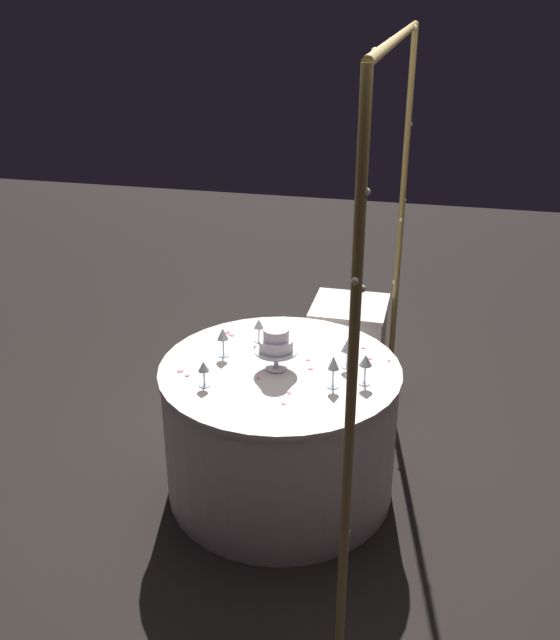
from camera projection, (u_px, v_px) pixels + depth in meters
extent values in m
plane|color=black|center=(280.00, 487.00, 4.00)|extent=(12.00, 12.00, 0.00)
cylinder|color=olive|center=(400.00, 231.00, 4.39)|extent=(0.04, 0.04, 2.35)
cylinder|color=olive|center=(349.00, 430.00, 2.42)|extent=(0.04, 0.04, 2.35)
cylinder|color=olive|center=(400.00, 37.00, 2.91)|extent=(2.23, 0.04, 0.04)
sphere|color=#F9EAB2|center=(404.00, 200.00, 4.30)|extent=(0.02, 0.02, 0.02)
sphere|color=#F9EAB2|center=(341.00, 628.00, 2.81)|extent=(0.02, 0.02, 0.02)
sphere|color=#F9EAB2|center=(415.00, 27.00, 3.59)|extent=(0.02, 0.02, 0.02)
sphere|color=#F9EAB2|center=(399.00, 254.00, 4.47)|extent=(0.02, 0.02, 0.02)
sphere|color=#F9EAB2|center=(355.00, 281.00, 2.17)|extent=(0.02, 0.02, 0.02)
sphere|color=#F9EAB2|center=(402.00, 33.00, 3.14)|extent=(0.02, 0.02, 0.02)
sphere|color=#F9EAB2|center=(401.00, 220.00, 4.34)|extent=(0.02, 0.02, 0.02)
sphere|color=#F9EAB2|center=(366.00, 192.00, 2.07)|extent=(0.02, 0.02, 0.02)
sphere|color=#F9EAB2|center=(391.00, 41.00, 2.69)|extent=(0.02, 0.02, 0.02)
sphere|color=#F9EAB2|center=(410.00, 124.00, 4.13)|extent=(0.02, 0.02, 0.02)
sphere|color=#F9EAB2|center=(362.00, 289.00, 2.20)|extent=(0.02, 0.02, 0.02)
sphere|color=#F9EAB2|center=(375.00, 51.00, 2.25)|extent=(0.02, 0.02, 0.02)
sphere|color=#F9EAB2|center=(394.00, 282.00, 4.52)|extent=(0.02, 0.02, 0.02)
sphere|color=#F9EAB2|center=(347.00, 531.00, 2.62)|extent=(0.02, 0.02, 0.02)
cylinder|color=silver|center=(280.00, 431.00, 3.85)|extent=(1.23, 1.23, 0.74)
cylinder|color=silver|center=(280.00, 369.00, 3.69)|extent=(1.25, 1.25, 0.02)
cube|color=silver|center=(348.00, 356.00, 4.67)|extent=(0.45, 0.45, 0.70)
cube|color=silver|center=(350.00, 306.00, 4.52)|extent=(0.47, 0.47, 0.02)
cylinder|color=silver|center=(276.00, 368.00, 3.67)|extent=(0.11, 0.11, 0.01)
cylinder|color=silver|center=(276.00, 360.00, 3.65)|extent=(0.02, 0.02, 0.09)
cylinder|color=silver|center=(276.00, 351.00, 3.63)|extent=(0.22, 0.22, 0.01)
cylinder|color=white|center=(276.00, 345.00, 3.61)|extent=(0.17, 0.17, 0.06)
cylinder|color=white|center=(276.00, 334.00, 3.59)|extent=(0.13, 0.13, 0.06)
cylinder|color=silver|center=(259.00, 341.00, 3.95)|extent=(0.06, 0.06, 0.00)
cylinder|color=silver|center=(259.00, 334.00, 3.94)|extent=(0.01, 0.01, 0.08)
cone|color=silver|center=(259.00, 324.00, 3.91)|extent=(0.05, 0.05, 0.05)
cylinder|color=silver|center=(205.00, 385.00, 3.52)|extent=(0.06, 0.06, 0.00)
cylinder|color=silver|center=(204.00, 378.00, 3.50)|extent=(0.01, 0.01, 0.08)
cone|color=silver|center=(204.00, 366.00, 3.47)|extent=(0.06, 0.06, 0.05)
cylinder|color=silver|center=(333.00, 386.00, 3.51)|extent=(0.06, 0.06, 0.00)
cylinder|color=silver|center=(333.00, 377.00, 3.48)|extent=(0.01, 0.01, 0.10)
cone|color=silver|center=(333.00, 362.00, 3.45)|extent=(0.06, 0.06, 0.07)
cylinder|color=silver|center=(347.00, 366.00, 3.69)|extent=(0.06, 0.06, 0.00)
cylinder|color=silver|center=(347.00, 358.00, 3.67)|extent=(0.01, 0.01, 0.09)
cone|color=silver|center=(348.00, 345.00, 3.64)|extent=(0.07, 0.07, 0.07)
cylinder|color=silver|center=(364.00, 383.00, 3.53)|extent=(0.06, 0.06, 0.00)
cylinder|color=silver|center=(365.00, 374.00, 3.51)|extent=(0.01, 0.01, 0.10)
cone|color=silver|center=(366.00, 360.00, 3.48)|extent=(0.06, 0.06, 0.06)
cylinder|color=silver|center=(224.00, 355.00, 3.80)|extent=(0.06, 0.06, 0.00)
cylinder|color=silver|center=(223.00, 347.00, 3.78)|extent=(0.01, 0.01, 0.09)
cone|color=silver|center=(223.00, 334.00, 3.75)|extent=(0.06, 0.06, 0.06)
ellipsoid|color=#EA6B84|center=(370.00, 358.00, 3.77)|extent=(0.03, 0.03, 0.00)
ellipsoid|color=#EA6B84|center=(283.00, 404.00, 3.36)|extent=(0.03, 0.03, 0.00)
ellipsoid|color=#EA6B84|center=(311.00, 369.00, 3.67)|extent=(0.02, 0.03, 0.00)
ellipsoid|color=#EA6B84|center=(258.00, 378.00, 3.58)|extent=(0.03, 0.02, 0.00)
ellipsoid|color=#EA6B84|center=(187.00, 375.00, 3.60)|extent=(0.03, 0.03, 0.00)
ellipsoid|color=#EA6B84|center=(228.00, 332.00, 4.05)|extent=(0.04, 0.03, 0.00)
ellipsoid|color=#EA6B84|center=(232.00, 335.00, 4.02)|extent=(0.03, 0.04, 0.00)
ellipsoid|color=#EA6B84|center=(180.00, 371.00, 3.64)|extent=(0.04, 0.04, 0.00)
ellipsoid|color=#EA6B84|center=(363.00, 348.00, 3.88)|extent=(0.02, 0.02, 0.00)
ellipsoid|color=#EA6B84|center=(289.00, 393.00, 3.45)|extent=(0.03, 0.03, 0.00)
ellipsoid|color=#EA6B84|center=(286.00, 336.00, 4.00)|extent=(0.03, 0.04, 0.00)
ellipsoid|color=#EA6B84|center=(206.00, 368.00, 3.67)|extent=(0.04, 0.04, 0.00)
ellipsoid|color=#EA6B84|center=(287.00, 356.00, 3.79)|extent=(0.04, 0.05, 0.00)
ellipsoid|color=#EA6B84|center=(308.00, 360.00, 3.75)|extent=(0.03, 0.03, 0.00)
ellipsoid|color=#EA6B84|center=(389.00, 360.00, 3.75)|extent=(0.03, 0.03, 0.00)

